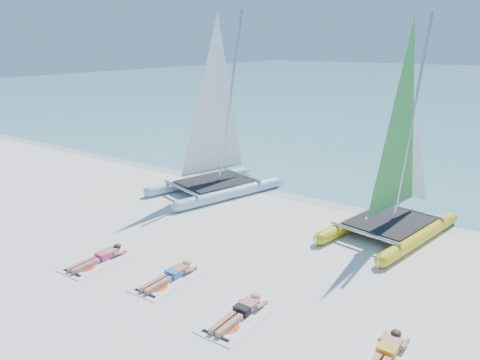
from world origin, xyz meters
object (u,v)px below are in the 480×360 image
object	(u,v)px
catamaran_blue	(215,139)
sunbather_c	(241,311)
sunbather_b	(171,274)
sunbather_d	(386,353)
towel_b	(166,281)
catamaran_yellow	(403,164)
towel_c	(236,319)
towel_a	(95,263)
sunbather_a	(100,257)

from	to	relation	value
catamaran_blue	sunbather_c	distance (m)	9.35
sunbather_b	sunbather_d	distance (m)	5.63
sunbather_c	towel_b	bearing A→B (deg)	175.77
catamaran_yellow	sunbather_c	xyz separation A→B (m)	(-1.33, -7.08, -2.10)
towel_b	towel_c	distance (m)	2.50
towel_b	towel_c	xyz separation A→B (m)	(2.47, -0.37, 0.00)
catamaran_yellow	towel_a	distance (m)	9.78
sunbather_b	catamaran_blue	bearing A→B (deg)	118.49
sunbather_b	catamaran_yellow	bearing A→B (deg)	60.46
towel_a	catamaran_yellow	bearing A→B (deg)	49.73
catamaran_blue	catamaran_yellow	world-z (taller)	catamaran_blue
catamaran_yellow	sunbather_c	size ratio (longest dim) A/B	4.09
towel_c	sunbather_d	bearing A→B (deg)	10.73
catamaran_yellow	sunbather_b	distance (m)	7.99
towel_a	sunbather_c	world-z (taller)	sunbather_c
sunbather_a	sunbather_b	distance (m)	2.39
catamaran_yellow	sunbather_a	size ratio (longest dim) A/B	4.09
catamaran_yellow	sunbather_d	distance (m)	7.24
sunbather_a	sunbather_c	world-z (taller)	same
towel_a	towel_c	bearing A→B (deg)	-0.05
sunbather_a	catamaran_yellow	bearing A→B (deg)	48.98
sunbather_a	sunbather_c	bearing A→B (deg)	-0.05
towel_b	towel_c	bearing A→B (deg)	-8.63
catamaran_yellow	sunbather_a	xyz separation A→B (m)	(-6.16, -7.08, -2.10)
catamaran_yellow	sunbather_c	world-z (taller)	catamaran_yellow
sunbather_c	towel_a	bearing A→B (deg)	-177.77
towel_c	sunbather_d	size ratio (longest dim) A/B	1.07
sunbather_a	sunbather_c	xyz separation A→B (m)	(4.83, -0.00, 0.00)
towel_c	sunbather_d	world-z (taller)	sunbather_d
towel_a	towel_c	distance (m)	4.83
catamaran_yellow	sunbather_d	xyz separation A→B (m)	(1.83, -6.68, -2.10)
sunbather_c	sunbather_d	size ratio (longest dim) A/B	1.00
towel_b	sunbather_c	distance (m)	2.48
sunbather_b	sunbather_c	size ratio (longest dim) A/B	1.00
towel_b	sunbather_d	distance (m)	5.64
towel_b	sunbather_b	distance (m)	0.22
sunbather_a	sunbather_c	distance (m)	4.83
sunbather_a	towel_c	bearing A→B (deg)	-2.32
sunbather_a	sunbather_b	bearing A→B (deg)	8.94
sunbather_b	towel_c	xyz separation A→B (m)	(2.47, -0.57, -0.11)
catamaran_yellow	towel_c	distance (m)	7.72
sunbather_d	towel_a	bearing A→B (deg)	-175.74
sunbather_b	sunbather_c	distance (m)	2.50
catamaran_blue	sunbather_b	xyz separation A→B (m)	(3.53, -6.50, -2.08)
catamaran_blue	towel_c	distance (m)	9.52
catamaran_blue	sunbather_b	distance (m)	7.68
sunbather_c	sunbather_d	xyz separation A→B (m)	(3.16, 0.41, 0.00)
catamaran_blue	towel_c	world-z (taller)	catamaran_blue
towel_b	sunbather_b	size ratio (longest dim) A/B	1.07
catamaran_blue	sunbather_a	bearing A→B (deg)	-63.44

